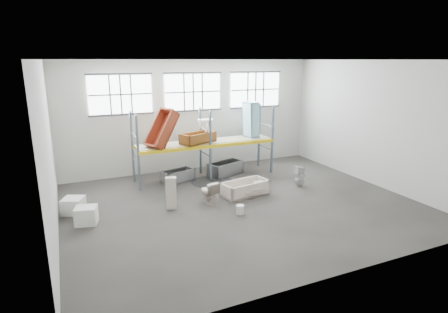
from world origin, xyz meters
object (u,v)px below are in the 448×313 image
cistern_tall (171,193)px  rust_tub_flat (198,138)px  bathtub_beige (245,188)px  steel_tub_left (178,176)px  toilet_white (300,176)px  steel_tub_right (225,168)px  blue_tub_upright (251,119)px  carton_near (86,215)px  bucket (240,210)px  toilet_beige (209,192)px

cistern_tall → rust_tub_flat: 3.61m
bathtub_beige → steel_tub_left: size_ratio=1.32×
cistern_tall → toilet_white: cistern_tall is taller
toilet_white → steel_tub_right: (-2.15, 2.64, -0.14)m
cistern_tall → blue_tub_upright: 5.81m
cistern_tall → carton_near: size_ratio=1.73×
steel_tub_left → bucket: (0.88, -4.15, -0.10)m
rust_tub_flat → blue_tub_upright: (2.65, 0.23, 0.57)m
toilet_white → carton_near: 8.25m
cistern_tall → carton_near: (-2.79, -0.12, -0.29)m
blue_tub_upright → carton_near: size_ratio=2.42×
rust_tub_flat → toilet_white: bearing=-36.5°
steel_tub_right → steel_tub_left: bearing=-178.4°
bucket → steel_tub_right: bearing=72.2°
steel_tub_left → carton_near: carton_near is taller
cistern_tall → steel_tub_left: 2.97m
rust_tub_flat → blue_tub_upright: blue_tub_upright is taller
steel_tub_left → carton_near: (-3.86, -2.87, 0.03)m
toilet_white → steel_tub_left: toilet_white is taller
cistern_tall → rust_tub_flat: size_ratio=0.74×
steel_tub_right → blue_tub_upright: 2.50m
toilet_beige → rust_tub_flat: 3.19m
toilet_beige → toilet_white: bearing=171.2°
rust_tub_flat → steel_tub_left: bearing=178.5°
blue_tub_upright → bucket: (-2.69, -4.37, -2.24)m
toilet_white → steel_tub_left: bearing=-115.4°
bathtub_beige → steel_tub_left: bearing=115.8°
bucket → carton_near: bearing=164.8°
blue_tub_upright → bathtub_beige: bearing=-121.5°
steel_tub_right → bucket: steel_tub_right is taller
rust_tub_flat → carton_near: size_ratio=2.35×
toilet_white → blue_tub_upright: blue_tub_upright is taller
cistern_tall → rust_tub_flat: bearing=70.2°
steel_tub_right → bucket: bearing=-107.8°
blue_tub_upright → carton_near: bearing=-157.5°
bathtub_beige → blue_tub_upright: size_ratio=1.15×
toilet_beige → toilet_white: 4.09m
bathtub_beige → toilet_beige: toilet_beige is taller
toilet_beige → blue_tub_upright: size_ratio=0.52×
cistern_tall → steel_tub_left: cistern_tall is taller
bathtub_beige → carton_near: bearing=172.9°
steel_tub_left → steel_tub_right: steel_tub_right is taller
steel_tub_left → rust_tub_flat: size_ratio=0.90×
cistern_tall → toilet_white: size_ratio=1.31×
steel_tub_left → blue_tub_upright: (3.58, 0.21, 2.14)m
bathtub_beige → toilet_beige: 1.58m
cistern_tall → toilet_white: bearing=18.2°
carton_near → bathtub_beige: bearing=2.8°
toilet_white → steel_tub_left: 5.09m
toilet_beige → cistern_tall: bearing=-14.5°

